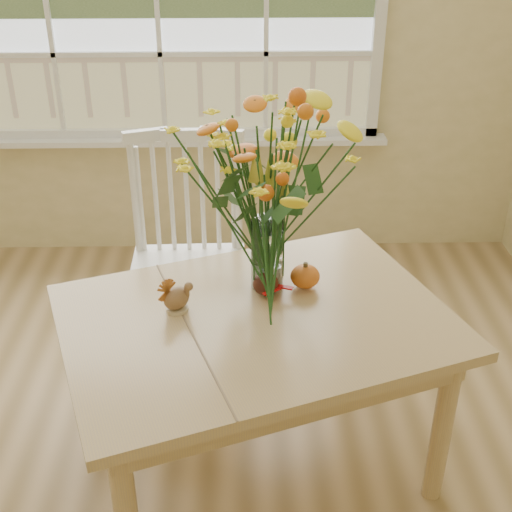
{
  "coord_description": "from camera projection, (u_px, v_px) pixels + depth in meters",
  "views": [
    {
      "loc": [
        0.41,
        -1.4,
        1.97
      ],
      "look_at": [
        0.46,
        0.51,
        0.9
      ],
      "focal_mm": 48.0,
      "sensor_mm": 36.0,
      "label": 1
    }
  ],
  "objects": [
    {
      "name": "wall_back",
      "position": [
        158.0,
        12.0,
        3.48
      ],
      "size": [
        4.0,
        0.02,
        2.7
      ],
      "primitive_type": "cube",
      "color": "#D0C185",
      "rests_on": "floor"
    },
    {
      "name": "dining_table",
      "position": [
        256.0,
        339.0,
        2.33
      ],
      "size": [
        1.49,
        1.28,
        0.68
      ],
      "rotation": [
        0.0,
        0.0,
        0.34
      ],
      "color": "tan",
      "rests_on": "floor"
    },
    {
      "name": "pumpkin",
      "position": [
        305.0,
        277.0,
        2.42
      ],
      "size": [
        0.1,
        0.1,
        0.08
      ],
      "primitive_type": "ellipsoid",
      "color": "orange",
      "rests_on": "dining_table"
    },
    {
      "name": "dark_gourd",
      "position": [
        266.0,
        285.0,
        2.38
      ],
      "size": [
        0.12,
        0.09,
        0.08
      ],
      "color": "#38160F",
      "rests_on": "dining_table"
    },
    {
      "name": "flower_vase",
      "position": [
        268.0,
        185.0,
        2.26
      ],
      "size": [
        0.54,
        0.54,
        0.65
      ],
      "color": "white",
      "rests_on": "dining_table"
    },
    {
      "name": "windsor_chair",
      "position": [
        188.0,
        248.0,
        2.9
      ],
      "size": [
        0.49,
        0.47,
        1.04
      ],
      "rotation": [
        0.0,
        0.0,
        0.02
      ],
      "color": "white",
      "rests_on": "floor"
    },
    {
      "name": "turkey_figurine",
      "position": [
        176.0,
        298.0,
        2.29
      ],
      "size": [
        0.12,
        0.12,
        0.12
      ],
      "rotation": [
        0.0,
        0.0,
        0.74
      ],
      "color": "#CCB78C",
      "rests_on": "dining_table"
    }
  ]
}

